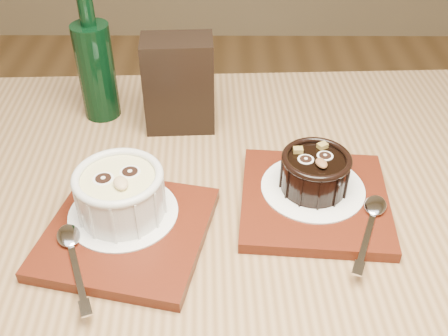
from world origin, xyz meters
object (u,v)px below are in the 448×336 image
object	(u,v)px
table	(222,288)
condiment_stand	(179,84)
green_bottle	(96,68)
tray_left	(127,232)
ramekin_dark	(315,171)
tray_right	(314,200)
ramekin_white	(120,192)

from	to	relation	value
table	condiment_stand	bearing A→B (deg)	105.04
condiment_stand	green_bottle	size ratio (longest dim) A/B	0.68
tray_left	condiment_stand	world-z (taller)	condiment_stand
table	ramekin_dark	world-z (taller)	ramekin_dark
table	tray_left	distance (m)	0.15
tray_right	ramekin_dark	size ratio (longest dim) A/B	2.11
tray_left	tray_right	xyz separation A→B (m)	(0.23, 0.06, 0.00)
tray_right	green_bottle	distance (m)	0.38
tray_left	ramekin_white	xyz separation A→B (m)	(-0.01, 0.02, 0.04)
tray_right	ramekin_white	bearing A→B (deg)	-171.94
ramekin_dark	condiment_stand	world-z (taller)	condiment_stand
tray_left	condiment_stand	distance (m)	0.25
table	green_bottle	xyz separation A→B (m)	(-0.19, 0.27, 0.17)
tray_right	ramekin_dark	xyz separation A→B (m)	(-0.00, 0.01, 0.04)
tray_left	green_bottle	distance (m)	0.29
table	ramekin_white	bearing A→B (deg)	167.39
tray_left	ramekin_dark	world-z (taller)	ramekin_dark
table	condiment_stand	xyz separation A→B (m)	(-0.06, 0.24, 0.16)
tray_right	condiment_stand	xyz separation A→B (m)	(-0.18, 0.18, 0.06)
tray_left	ramekin_dark	bearing A→B (deg)	17.60
ramekin_dark	green_bottle	world-z (taller)	green_bottle
ramekin_dark	green_bottle	size ratio (longest dim) A/B	0.42
ramekin_white	condiment_stand	bearing A→B (deg)	52.29
tray_left	ramekin_white	distance (m)	0.05
condiment_stand	table	bearing A→B (deg)	-74.96
green_bottle	condiment_stand	bearing A→B (deg)	-14.00
tray_left	ramekin_white	size ratio (longest dim) A/B	1.73
table	ramekin_dark	distance (m)	0.19
tray_right	ramekin_dark	bearing A→B (deg)	94.26
tray_left	tray_right	size ratio (longest dim) A/B	1.00
condiment_stand	tray_right	bearing A→B (deg)	-45.03
tray_left	ramekin_dark	xyz separation A→B (m)	(0.22, 0.07, 0.04)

